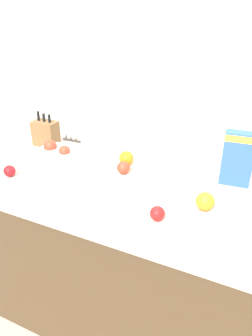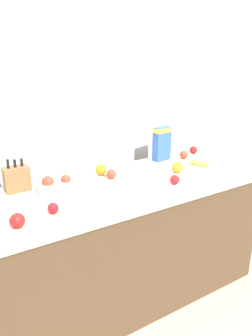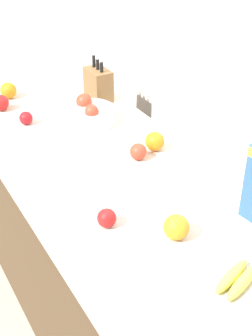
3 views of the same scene
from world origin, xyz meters
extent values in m
plane|color=#B2A899|center=(0.00, 0.00, 0.00)|extent=(14.00, 14.00, 0.00)
cube|color=silver|center=(0.00, 0.63, 1.30)|extent=(9.00, 0.06, 2.60)
cube|color=#4C3823|center=(0.00, 0.00, 0.45)|extent=(2.06, 0.79, 0.90)
cube|color=beige|center=(0.00, 0.00, 0.91)|extent=(2.09, 0.82, 0.03)
cube|color=brown|center=(-0.67, 0.29, 1.01)|extent=(0.17, 0.10, 0.17)
cylinder|color=black|center=(-0.71, 0.29, 1.13)|extent=(0.02, 0.02, 0.06)
cube|color=silver|center=(-0.71, 0.29, 1.18)|extent=(0.01, 0.00, 0.03)
cylinder|color=black|center=(-0.67, 0.29, 1.13)|extent=(0.02, 0.02, 0.05)
cube|color=silver|center=(-0.67, 0.29, 1.16)|extent=(0.01, 0.00, 0.02)
cylinder|color=black|center=(-0.62, 0.29, 1.13)|extent=(0.02, 0.02, 0.05)
cube|color=silver|center=(-0.62, 0.29, 1.17)|extent=(0.01, 0.00, 0.04)
cube|color=#2D56A8|center=(0.57, 0.31, 1.08)|extent=(0.16, 0.09, 0.29)
cube|color=yellow|center=(0.57, 0.31, 1.20)|extent=(0.17, 0.09, 0.04)
cylinder|color=silver|center=(-0.44, 0.12, 0.97)|extent=(0.27, 0.27, 0.07)
sphere|color=red|center=(-0.39, 0.11, 1.01)|extent=(0.07, 0.07, 0.07)
sphere|color=red|center=(-0.51, 0.13, 1.02)|extent=(0.08, 0.08, 0.08)
ellipsoid|color=yellow|center=(0.78, 0.03, 0.95)|extent=(0.10, 0.18, 0.04)
ellipsoid|color=yellow|center=(0.74, 0.02, 0.95)|extent=(0.09, 0.18, 0.04)
sphere|color=#A31419|center=(-0.58, -0.16, 0.96)|extent=(0.07, 0.07, 0.07)
sphere|color=red|center=(0.32, -0.18, 0.96)|extent=(0.07, 0.07, 0.07)
sphere|color=red|center=(-0.02, 0.15, 0.97)|extent=(0.07, 0.07, 0.07)
sphere|color=red|center=(0.77, 0.23, 0.97)|extent=(0.07, 0.07, 0.07)
sphere|color=#A31419|center=(0.94, 0.30, 0.97)|extent=(0.07, 0.07, 0.07)
sphere|color=red|center=(-0.80, -0.21, 0.97)|extent=(0.08, 0.08, 0.08)
sphere|color=orange|center=(-0.05, 0.25, 0.97)|extent=(0.09, 0.09, 0.09)
sphere|color=orange|center=(0.49, -0.01, 0.97)|extent=(0.09, 0.09, 0.09)
camera|label=1|loc=(0.71, -1.34, 1.82)|focal=35.00mm
camera|label=2|loc=(-1.12, -1.85, 1.83)|focal=35.00mm
camera|label=3|loc=(1.46, -0.77, 1.99)|focal=50.00mm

